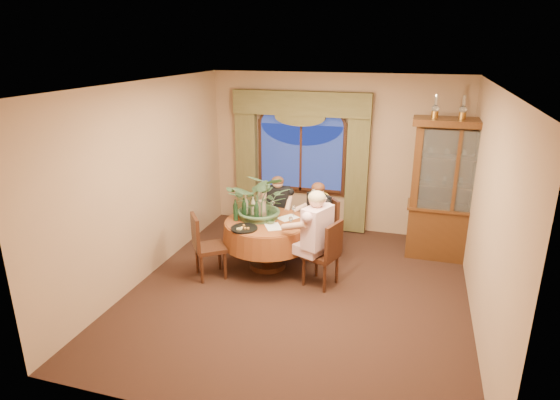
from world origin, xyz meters
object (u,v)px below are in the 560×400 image
(oil_lamp_center, at_px, (463,107))
(wine_bottle_5, at_px, (244,209))
(wine_bottle_3, at_px, (235,210))
(china_cabinet, at_px, (453,191))
(oil_lamp_right, at_px, (492,108))
(dining_table, at_px, (267,244))
(chair_back_right, at_px, (320,229))
(person_scarf, at_px, (318,220))
(chair_back, at_px, (275,218))
(person_back, at_px, (278,211))
(person_pink, at_px, (317,240))
(wine_bottle_4, at_px, (253,205))
(stoneware_vase, at_px, (262,209))
(wine_bottle_0, at_px, (253,207))
(wine_bottle_1, at_px, (246,206))
(wine_bottle_2, at_px, (256,212))
(oil_lamp_left, at_px, (436,106))
(chair_right, at_px, (321,253))
(olive_bowl, at_px, (270,222))
(chair_front_left, at_px, (210,246))
(centerpiece_plant, at_px, (262,178))

(oil_lamp_center, xyz_separation_m, wine_bottle_5, (-2.99, -1.17, -1.47))
(wine_bottle_3, relative_size, wine_bottle_5, 1.00)
(china_cabinet, height_order, oil_lamp_right, oil_lamp_right)
(dining_table, distance_m, wine_bottle_3, 0.72)
(chair_back_right, relative_size, person_scarf, 0.78)
(chair_back, height_order, person_back, person_back)
(person_pink, bearing_deg, chair_back, 62.29)
(oil_lamp_right, xyz_separation_m, wine_bottle_4, (-3.31, -0.96, -1.47))
(stoneware_vase, relative_size, wine_bottle_0, 0.83)
(china_cabinet, xyz_separation_m, stoneware_vase, (-2.76, -1.03, -0.22))
(person_pink, bearing_deg, dining_table, 90.00)
(chair_back, height_order, wine_bottle_1, wine_bottle_1)
(wine_bottle_1, relative_size, wine_bottle_5, 1.00)
(wine_bottle_2, bearing_deg, oil_lamp_left, 27.29)
(chair_right, relative_size, stoneware_vase, 3.51)
(person_pink, height_order, olive_bowl, person_pink)
(person_back, bearing_deg, chair_front_left, 60.16)
(person_back, xyz_separation_m, wine_bottle_5, (-0.26, -0.87, 0.31))
(centerpiece_plant, bearing_deg, oil_lamp_left, 23.40)
(chair_right, bearing_deg, person_pink, 152.90)
(chair_back, height_order, olive_bowl, chair_back)
(oil_lamp_center, distance_m, olive_bowl, 3.27)
(olive_bowl, relative_size, wine_bottle_0, 0.44)
(oil_lamp_center, xyz_separation_m, olive_bowl, (-2.57, -1.23, -1.61))
(chair_back_right, bearing_deg, stoneware_vase, 79.49)
(wine_bottle_4, bearing_deg, oil_lamp_right, 16.08)
(chair_back, height_order, wine_bottle_3, wine_bottle_3)
(china_cabinet, bearing_deg, centerpiece_plant, -159.57)
(chair_back, relative_size, centerpiece_plant, 0.87)
(chair_back_right, relative_size, stoneware_vase, 3.51)
(wine_bottle_3, bearing_deg, person_pink, -10.73)
(person_pink, xyz_separation_m, wine_bottle_0, (-1.09, 0.45, 0.21))
(oil_lamp_center, xyz_separation_m, centerpiece_plant, (-2.76, -1.03, -1.01))
(chair_back_right, xyz_separation_m, person_pink, (0.15, -0.92, 0.22))
(olive_bowl, distance_m, wine_bottle_2, 0.25)
(china_cabinet, bearing_deg, wine_bottle_4, -161.93)
(wine_bottle_0, bearing_deg, oil_lamp_center, 20.20)
(chair_back, distance_m, centerpiece_plant, 1.15)
(person_pink, xyz_separation_m, person_back, (-0.93, 1.22, -0.10))
(dining_table, xyz_separation_m, centerpiece_plant, (-0.12, 0.12, 1.00))
(person_back, height_order, person_scarf, person_scarf)
(oil_lamp_left, xyz_separation_m, wine_bottle_0, (-2.50, -1.06, -1.47))
(wine_bottle_0, distance_m, wine_bottle_4, 0.11)
(wine_bottle_1, bearing_deg, wine_bottle_2, -37.77)
(oil_lamp_right, relative_size, olive_bowl, 2.36)
(china_cabinet, bearing_deg, wine_bottle_3, -157.82)
(oil_lamp_left, distance_m, wine_bottle_5, 3.22)
(person_pink, bearing_deg, centerpiece_plant, 86.59)
(chair_right, distance_m, chair_back, 1.54)
(dining_table, xyz_separation_m, wine_bottle_4, (-0.29, 0.19, 0.54))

